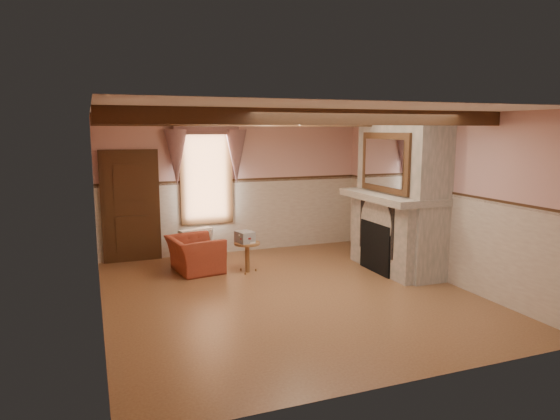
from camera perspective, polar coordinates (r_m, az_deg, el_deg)
name	(u,v)px	position (r m, az deg, el deg)	size (l,w,h in m)	color
floor	(288,294)	(7.92, 0.96, -9.58)	(5.50, 6.00, 0.01)	brown
ceiling	(289,112)	(7.50, 1.02, 11.12)	(5.50, 6.00, 0.01)	silver
wall_back	(235,185)	(10.40, -5.19, 2.81)	(5.50, 0.02, 2.80)	#CE988F
wall_front	(404,249)	(4.98, 14.02, -4.38)	(5.50, 0.02, 2.80)	#CE988F
wall_left	(96,217)	(7.05, -20.24, -0.74)	(0.02, 6.00, 2.80)	#CE988F
wall_right	(437,197)	(8.97, 17.52, 1.41)	(0.02, 6.00, 2.80)	#CE988F
wainscot	(288,247)	(7.71, 0.98, -4.29)	(5.50, 6.00, 1.50)	beige
chair_rail	(289,199)	(7.57, 0.99, 1.24)	(5.50, 6.00, 0.08)	black
firebox	(379,247)	(9.19, 11.23, -4.18)	(0.20, 0.95, 0.90)	black
armchair	(195,254)	(9.17, -9.70, -5.01)	(0.98, 0.85, 0.64)	maroon
side_table	(247,257)	(9.03, -3.76, -5.40)	(0.46, 0.46, 0.55)	brown
book_stack	(245,237)	(8.94, -4.04, -3.09)	(0.26, 0.32, 0.20)	#B7AD8C
radiator	(196,244)	(10.09, -9.58, -3.82)	(0.70, 0.18, 0.60)	white
bowl	(400,192)	(8.95, 13.58, 1.98)	(0.36, 0.36, 0.09)	brown
mantel_clock	(369,183)	(9.82, 10.14, 3.03)	(0.14, 0.24, 0.20)	black
oil_lamp	(386,184)	(9.33, 11.97, 2.91)	(0.11, 0.11, 0.28)	#C58537
candle_red	(406,191)	(8.80, 14.22, 2.07)	(0.06, 0.06, 0.16)	maroon
jar_yellow	(411,194)	(8.69, 14.78, 1.83)	(0.06, 0.06, 0.12)	gold
fireplace	(401,194)	(9.26, 13.64, 1.81)	(0.85, 2.00, 2.80)	gray
mantel	(392,197)	(9.16, 12.70, 1.51)	(1.05, 2.05, 0.12)	gray
overmantel_mirror	(384,163)	(9.00, 11.85, 5.31)	(0.06, 1.44, 1.04)	silver
door	(131,208)	(10.03, -16.69, 0.21)	(1.10, 0.10, 2.10)	black
window	(206,174)	(10.20, -8.42, 4.04)	(1.06, 0.08, 2.02)	white
window_drapes	(207,145)	(10.08, -8.39, 7.39)	(1.30, 0.14, 1.40)	gray
ceiling_beam_front	(324,117)	(6.40, 5.10, 10.53)	(5.50, 0.18, 0.20)	black
ceiling_beam_back	(263,120)	(8.62, -2.01, 10.20)	(5.50, 0.18, 0.20)	black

